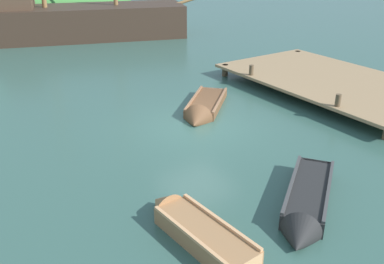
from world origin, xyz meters
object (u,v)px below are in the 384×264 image
object	(u,v)px
rowboat_far	(306,206)
sailing_ship	(78,26)
rowboat_outer_right	(193,229)
rowboat_near_dock	(203,110)

from	to	relation	value
rowboat_far	sailing_ship	bearing A→B (deg)	-132.00
rowboat_outer_right	rowboat_far	distance (m)	2.88
sailing_ship	rowboat_far	xyz separation A→B (m)	(-2.45, -22.29, -0.67)
sailing_ship	rowboat_near_dock	xyz separation A→B (m)	(-0.81, -15.62, -0.73)
sailing_ship	rowboat_far	bearing A→B (deg)	-77.15
rowboat_near_dock	rowboat_outer_right	bearing A→B (deg)	10.53
sailing_ship	rowboat_outer_right	world-z (taller)	sailing_ship
sailing_ship	rowboat_far	world-z (taller)	sailing_ship
rowboat_near_dock	sailing_ship	bearing A→B (deg)	-135.62
rowboat_near_dock	rowboat_far	size ratio (longest dim) A/B	0.95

